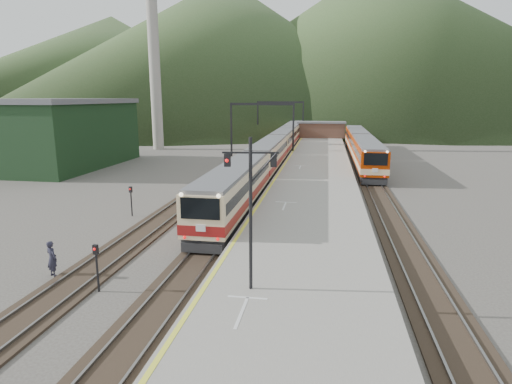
% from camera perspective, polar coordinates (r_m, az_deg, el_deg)
% --- Properties ---
extents(track_main, '(2.60, 200.00, 0.23)m').
position_cam_1_polar(track_main, '(49.38, 1.45, 2.37)').
color(track_main, black).
rests_on(track_main, ground).
extents(track_far, '(2.60, 200.00, 0.23)m').
position_cam_1_polar(track_far, '(50.30, -4.20, 2.53)').
color(track_far, black).
rests_on(track_far, ground).
extents(track_second, '(2.60, 200.00, 0.23)m').
position_cam_1_polar(track_second, '(49.16, 14.86, 1.91)').
color(track_second, black).
rests_on(track_second, ground).
extents(platform, '(8.00, 100.00, 1.00)m').
position_cam_1_polar(platform, '(46.89, 7.91, 2.25)').
color(platform, gray).
rests_on(platform, ground).
extents(gantry_near, '(9.55, 0.25, 8.00)m').
position_cam_1_polar(gantry_near, '(63.94, 0.80, 9.66)').
color(gantry_near, black).
rests_on(gantry_near, ground).
extents(gantry_far, '(9.55, 0.25, 8.00)m').
position_cam_1_polar(gantry_far, '(88.72, 3.25, 10.44)').
color(gantry_far, black).
rests_on(gantry_far, ground).
extents(warehouse, '(14.50, 20.50, 8.60)m').
position_cam_1_polar(warehouse, '(61.13, -25.43, 7.15)').
color(warehouse, black).
rests_on(warehouse, ground).
extents(smokestack, '(1.80, 1.80, 30.00)m').
position_cam_1_polar(smokestack, '(76.04, -13.41, 16.89)').
color(smokestack, '#9E998E').
rests_on(smokestack, ground).
extents(station_shed, '(9.40, 4.40, 3.10)m').
position_cam_1_polar(station_shed, '(86.38, 8.72, 8.26)').
color(station_shed, brown).
rests_on(station_shed, platform).
extents(hill_a, '(180.00, 180.00, 60.00)m').
position_cam_1_polar(hill_a, '(204.68, -4.08, 18.43)').
color(hill_a, '#2F4A21').
rests_on(hill_a, ground).
extents(hill_b, '(220.00, 220.00, 75.00)m').
position_cam_1_polar(hill_b, '(241.01, 15.72, 18.91)').
color(hill_b, '#2F4A21').
rests_on(hill_b, ground).
extents(hill_d, '(200.00, 200.00, 55.00)m').
position_cam_1_polar(hill_d, '(279.24, -18.35, 15.75)').
color(hill_d, '#2F4A21').
rests_on(hill_d, ground).
extents(main_train, '(2.70, 74.14, 3.30)m').
position_cam_1_polar(main_train, '(59.59, 2.89, 5.86)').
color(main_train, beige).
rests_on(main_train, track_main).
extents(second_train, '(2.79, 37.97, 3.40)m').
position_cam_1_polar(second_train, '(62.46, 13.81, 5.87)').
color(second_train, '#A82D01').
rests_on(second_train, track_second).
extents(signal_mast, '(2.19, 0.41, 6.27)m').
position_cam_1_polar(signal_mast, '(16.92, -0.73, -0.85)').
color(signal_mast, black).
rests_on(signal_mast, platform).
extents(short_signal_a, '(0.23, 0.17, 2.27)m').
position_cam_1_polar(short_signal_a, '(20.95, -20.49, -8.69)').
color(short_signal_a, black).
rests_on(short_signal_a, ground).
extents(short_signal_b, '(0.25, 0.20, 2.27)m').
position_cam_1_polar(short_signal_b, '(44.03, -3.45, 2.95)').
color(short_signal_b, black).
rests_on(short_signal_b, ground).
extents(short_signal_c, '(0.25, 0.21, 2.27)m').
position_cam_1_polar(short_signal_c, '(33.26, -16.32, -0.67)').
color(short_signal_c, black).
rests_on(short_signal_c, ground).
extents(worker, '(0.80, 0.69, 1.84)m').
position_cam_1_polar(worker, '(23.77, -25.56, -8.02)').
color(worker, '#242332').
rests_on(worker, ground).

